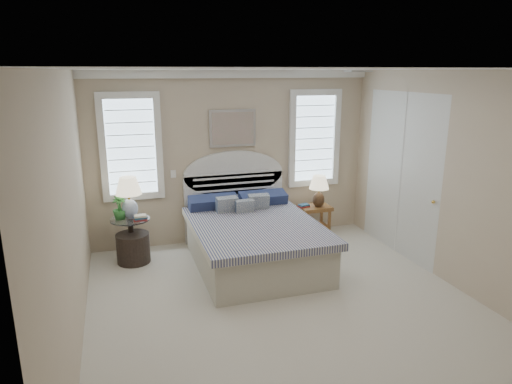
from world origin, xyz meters
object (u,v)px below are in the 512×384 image
object	(u,v)px
nightstand_right	(314,214)
floor_pot	(133,248)
bed	(252,236)
side_table_left	(131,235)
lamp_right	(319,188)
lamp_left	(129,193)

from	to	relation	value
nightstand_right	floor_pot	size ratio (longest dim) A/B	1.12
bed	nightstand_right	bearing A→B (deg)	28.03
bed	side_table_left	distance (m)	1.75
lamp_right	side_table_left	bearing A→B (deg)	-179.15
lamp_right	floor_pot	bearing A→B (deg)	-177.27
lamp_left	floor_pot	bearing A→B (deg)	-88.94
nightstand_right	lamp_left	xyz separation A→B (m)	(-2.94, -0.05, 0.61)
side_table_left	nightstand_right	distance (m)	2.95
floor_pot	lamp_left	xyz separation A→B (m)	(-0.00, 0.15, 0.79)
bed	floor_pot	world-z (taller)	bed
side_table_left	bed	bearing A→B (deg)	-19.74
lamp_left	lamp_right	bearing A→B (deg)	-0.11
bed	lamp_left	size ratio (longest dim) A/B	3.74
side_table_left	floor_pot	distance (m)	0.20
side_table_left	floor_pot	size ratio (longest dim) A/B	1.33
side_table_left	nightstand_right	xyz separation A→B (m)	(2.95, 0.10, -0.00)
side_table_left	lamp_right	world-z (taller)	lamp_right
floor_pot	lamp_right	xyz separation A→B (m)	(2.97, 0.14, 0.64)
side_table_left	lamp_left	xyz separation A→B (m)	(0.01, 0.05, 0.61)
floor_pot	lamp_left	world-z (taller)	lamp_left
bed	floor_pot	distance (m)	1.72
bed	lamp_left	xyz separation A→B (m)	(-1.64, 0.64, 0.61)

